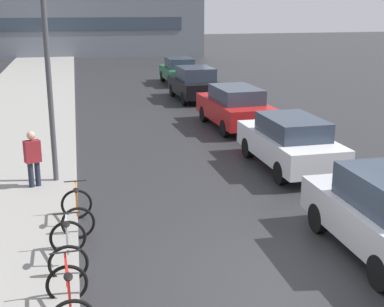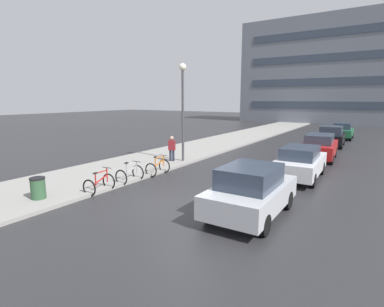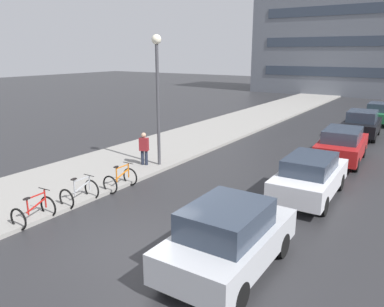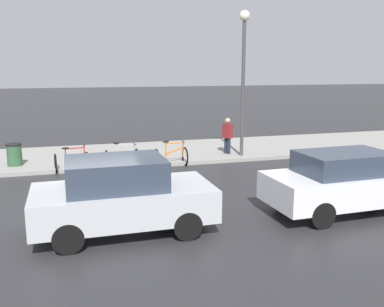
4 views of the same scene
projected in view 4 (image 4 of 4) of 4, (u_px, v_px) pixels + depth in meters
ground_plane at (96, 202)px, 11.92m from camera, size 140.00×140.00×0.00m
sidewalk_kerb at (303, 145)px, 20.28m from camera, size 4.80×60.00×0.14m
bicycle_nearest at (72, 161)px, 15.22m from camera, size 0.78×1.20×0.98m
bicycle_second at (122, 158)px, 15.73m from camera, size 0.74×1.18×1.00m
bicycle_third at (171, 156)px, 16.05m from camera, size 0.74×1.18×1.00m
car_silver at (122, 195)px, 9.60m from camera, size 2.00×4.02×1.71m
car_white at (348, 181)px, 10.95m from camera, size 1.96×4.37×1.58m
pedestrian at (228, 135)px, 17.69m from camera, size 0.46×0.37×1.64m
streetlamp at (244, 62)px, 16.72m from camera, size 0.42×0.42×5.82m
trash_bin at (15, 156)px, 15.62m from camera, size 0.55×0.55×0.95m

